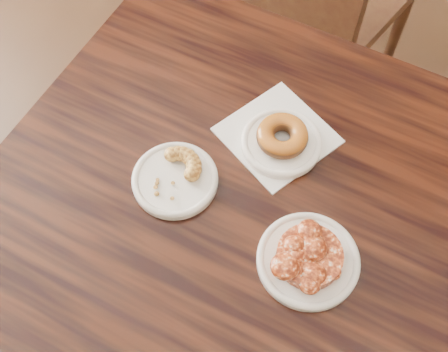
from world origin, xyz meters
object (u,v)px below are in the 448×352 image
Objects in this scene: apple_fritter at (310,255)px; cruller_fragment at (174,175)px; glazed_donut at (282,136)px; cafe_table at (232,274)px.

apple_fritter is 1.53× the size of cruller_fragment.
glazed_donut is at bearing 59.21° from cruller_fragment.
apple_fritter is (0.16, -0.02, 0.40)m from cafe_table.
cruller_fragment is at bearing -170.09° from cafe_table.
glazed_donut is 0.97× the size of cruller_fragment.
glazed_donut is (-0.00, 0.13, 0.41)m from cafe_table.
cafe_table is 9.28× the size of glazed_donut.
glazed_donut is at bearing 136.09° from apple_fritter.
cruller_fragment is (-0.10, -0.04, 0.40)m from cafe_table.
cafe_table is 9.00× the size of cruller_fragment.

